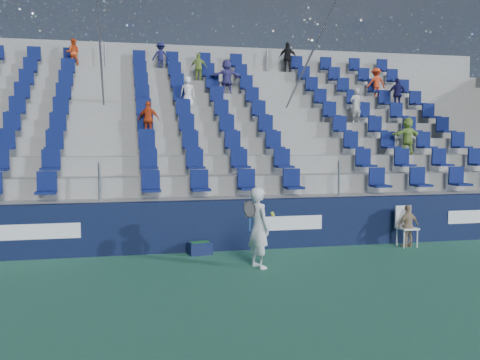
# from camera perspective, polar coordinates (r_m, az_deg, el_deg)

# --- Properties ---
(ground) EXTENTS (70.00, 70.00, 0.00)m
(ground) POSITION_cam_1_polar(r_m,az_deg,el_deg) (9.96, 2.43, -10.96)
(ground) COLOR #2E6C51
(ground) RESTS_ON ground
(sponsor_wall) EXTENTS (24.00, 0.32, 1.20)m
(sponsor_wall) POSITION_cam_1_polar(r_m,az_deg,el_deg) (12.84, -1.20, -4.81)
(sponsor_wall) COLOR #0E1635
(sponsor_wall) RESTS_ON ground
(grandstand) EXTENTS (24.00, 8.17, 6.63)m
(grandstand) POSITION_cam_1_polar(r_m,az_deg,el_deg) (17.71, -4.46, 2.62)
(grandstand) COLOR #999994
(grandstand) RESTS_ON ground
(tennis_player) EXTENTS (0.69, 0.70, 1.66)m
(tennis_player) POSITION_cam_1_polar(r_m,az_deg,el_deg) (10.99, 2.00, -5.08)
(tennis_player) COLOR silver
(tennis_player) RESTS_ON ground
(line_judge_chair) EXTENTS (0.46, 0.47, 1.00)m
(line_judge_chair) POSITION_cam_1_polar(r_m,az_deg,el_deg) (13.92, 17.19, -4.42)
(line_judge_chair) COLOR white
(line_judge_chair) RESTS_ON ground
(line_judge) EXTENTS (0.65, 0.38, 1.05)m
(line_judge) POSITION_cam_1_polar(r_m,az_deg,el_deg) (13.80, 17.51, -4.70)
(line_judge) COLOR tan
(line_judge) RESTS_ON ground
(ball_bin) EXTENTS (0.58, 0.43, 0.29)m
(ball_bin) POSITION_cam_1_polar(r_m,az_deg,el_deg) (12.40, -4.32, -7.20)
(ball_bin) COLOR #10193D
(ball_bin) RESTS_ON ground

